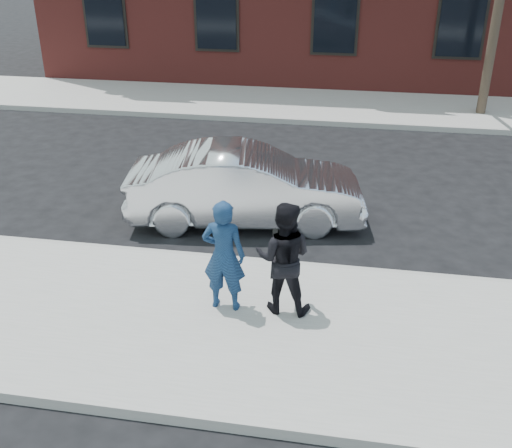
# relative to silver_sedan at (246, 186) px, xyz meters

# --- Properties ---
(ground) EXTENTS (100.00, 100.00, 0.00)m
(ground) POSITION_rel_silver_sedan_xyz_m (0.89, -3.20, -0.71)
(ground) COLOR black
(ground) RESTS_ON ground
(near_sidewalk) EXTENTS (50.00, 3.50, 0.15)m
(near_sidewalk) POSITION_rel_silver_sedan_xyz_m (0.89, -3.45, -0.63)
(near_sidewalk) COLOR gray
(near_sidewalk) RESTS_ON ground
(near_curb) EXTENTS (50.00, 0.10, 0.15)m
(near_curb) POSITION_rel_silver_sedan_xyz_m (0.89, -1.65, -0.63)
(near_curb) COLOR #999691
(near_curb) RESTS_ON ground
(far_sidewalk) EXTENTS (50.00, 3.50, 0.15)m
(far_sidewalk) POSITION_rel_silver_sedan_xyz_m (0.89, 8.05, -0.63)
(far_sidewalk) COLOR gray
(far_sidewalk) RESTS_ON ground
(far_curb) EXTENTS (50.00, 0.10, 0.15)m
(far_curb) POSITION_rel_silver_sedan_xyz_m (0.89, 6.25, -0.63)
(far_curb) COLOR #999691
(far_curb) RESTS_ON ground
(silver_sedan) EXTENTS (4.46, 2.14, 1.41)m
(silver_sedan) POSITION_rel_silver_sedan_xyz_m (0.00, 0.00, 0.00)
(silver_sedan) COLOR silver
(silver_sedan) RESTS_ON ground
(man_hoodie) EXTENTS (0.61, 0.49, 1.63)m
(man_hoodie) POSITION_rel_silver_sedan_xyz_m (0.27, -3.03, 0.26)
(man_hoodie) COLOR navy
(man_hoodie) RESTS_ON near_sidewalk
(man_peacoat) EXTENTS (0.80, 0.63, 1.62)m
(man_peacoat) POSITION_rel_silver_sedan_xyz_m (1.08, -2.95, 0.25)
(man_peacoat) COLOR black
(man_peacoat) RESTS_ON near_sidewalk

